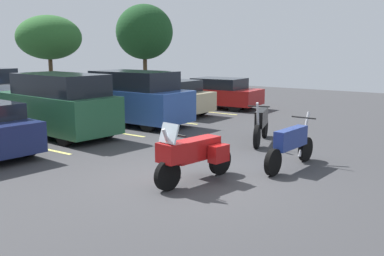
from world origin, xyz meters
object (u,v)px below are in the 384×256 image
object	(u,v)px
motorcycle_touring	(193,154)
car_blue	(130,98)
motorcycle_third	(261,124)
motorcycle_second	(291,144)
car_green	(57,105)
car_red	(214,93)
car_champagne	(165,97)

from	to	relation	value
motorcycle_touring	car_blue	distance (m)	7.72
motorcycle_third	car_blue	bearing A→B (deg)	88.46
motorcycle_second	car_green	xyz separation A→B (m)	(-0.74, 7.66, 0.43)
motorcycle_third	car_blue	size ratio (longest dim) A/B	0.45
car_green	car_blue	size ratio (longest dim) A/B	0.96
car_red	motorcycle_touring	bearing A→B (deg)	-149.05
motorcycle_touring	car_champagne	xyz separation A→B (m)	(7.24, 6.70, 0.10)
motorcycle_second	car_red	size ratio (longest dim) A/B	0.49
motorcycle_touring	car_green	xyz separation A→B (m)	(1.58, 6.49, 0.37)
car_green	car_champagne	bearing A→B (deg)	2.07
car_blue	motorcycle_second	bearing A→B (deg)	-107.11
motorcycle_second	car_champagne	size ratio (longest dim) A/B	0.54
car_green	car_red	distance (m)	8.71
motorcycle_second	car_blue	distance (m)	7.72
motorcycle_touring	car_champagne	distance (m)	9.86
motorcycle_touring	motorcycle_second	xyz separation A→B (m)	(2.32, -1.17, -0.06)
motorcycle_third	motorcycle_touring	bearing A→B (deg)	-171.08
car_green	car_blue	world-z (taller)	car_green
car_champagne	motorcycle_third	bearing A→B (deg)	-115.00
car_green	car_champagne	world-z (taller)	car_green
motorcycle_touring	car_champagne	bearing A→B (deg)	42.77
motorcycle_touring	car_blue	bearing A→B (deg)	53.49
motorcycle_touring	motorcycle_third	distance (m)	4.50
motorcycle_touring	motorcycle_third	size ratio (longest dim) A/B	1.00
car_blue	car_champagne	size ratio (longest dim) A/B	1.15
motorcycle_touring	car_green	size ratio (longest dim) A/B	0.47
car_blue	car_red	bearing A→B (deg)	-0.37
motorcycle_second	car_red	xyz separation A→B (m)	(7.96, 7.33, 0.13)
motorcycle_second	car_blue	bearing A→B (deg)	72.89
car_red	motorcycle_third	bearing A→B (deg)	-136.86
motorcycle_second	car_champagne	xyz separation A→B (m)	(4.92, 7.87, 0.17)
motorcycle_second	car_blue	xyz separation A→B (m)	(2.27, 7.37, 0.40)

